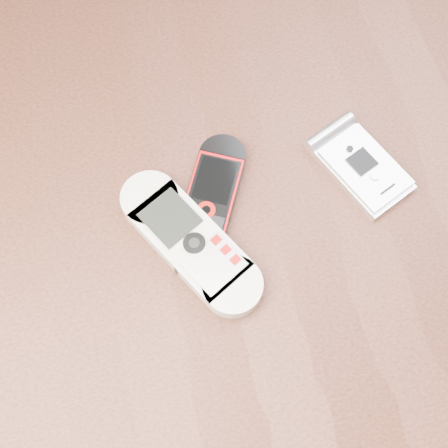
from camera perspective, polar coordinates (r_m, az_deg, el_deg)
ground at (r=1.33m, az=-0.22°, el=-12.42°), size 4.00×4.00×0.00m
table at (r=0.70m, az=-0.40°, el=-3.62°), size 1.20×0.80×0.75m
nokia_white at (r=0.59m, az=-3.12°, el=-1.63°), size 0.14×0.18×0.02m
nokia_black_red at (r=0.60m, az=-1.39°, el=1.80°), size 0.11×0.16×0.02m
motorola_razr at (r=0.63m, az=12.55°, el=5.10°), size 0.10×0.12×0.02m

